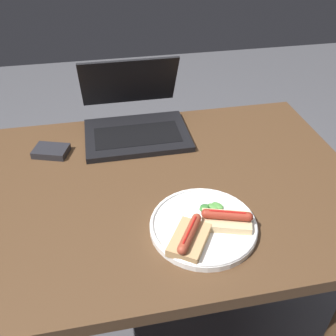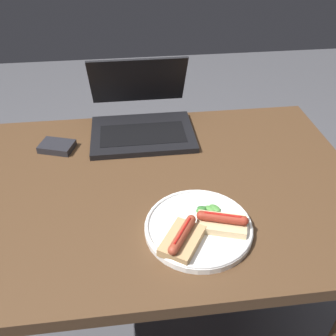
% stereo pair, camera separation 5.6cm
% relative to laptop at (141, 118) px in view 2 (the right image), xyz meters
% --- Properties ---
extents(ground_plane, '(6.00, 6.00, 0.00)m').
position_rel_laptop_xyz_m(ground_plane, '(0.01, -0.29, -0.81)').
color(ground_plane, '#4C4C51').
extents(desk, '(1.15, 0.76, 0.77)m').
position_rel_laptop_xyz_m(desk, '(0.01, -0.29, -0.13)').
color(desk, '#4C331E').
rests_on(desk, ground_plane).
extents(laptop, '(0.33, 0.35, 0.21)m').
position_rel_laptop_xyz_m(laptop, '(0.00, 0.00, 0.00)').
color(laptop, black).
rests_on(laptop, desk).
extents(plate, '(0.25, 0.25, 0.02)m').
position_rel_laptop_xyz_m(plate, '(0.10, -0.48, -0.03)').
color(plate, white).
rests_on(plate, desk).
extents(sausage_toast_left, '(0.13, 0.09, 0.04)m').
position_rel_laptop_xyz_m(sausage_toast_left, '(0.15, -0.49, -0.01)').
color(sausage_toast_left, '#D6B784').
rests_on(sausage_toast_left, plate).
extents(sausage_toast_middle, '(0.12, 0.13, 0.04)m').
position_rel_laptop_xyz_m(sausage_toast_middle, '(0.05, -0.53, -0.01)').
color(sausage_toast_middle, tan).
rests_on(sausage_toast_middle, plate).
extents(salad_pile, '(0.07, 0.04, 0.01)m').
position_rel_laptop_xyz_m(salad_pile, '(0.13, -0.43, -0.02)').
color(salad_pile, '#2D662D').
rests_on(salad_pile, plate).
extents(external_drive, '(0.12, 0.10, 0.02)m').
position_rel_laptop_xyz_m(external_drive, '(-0.26, -0.09, -0.03)').
color(external_drive, '#232328').
rests_on(external_drive, desk).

